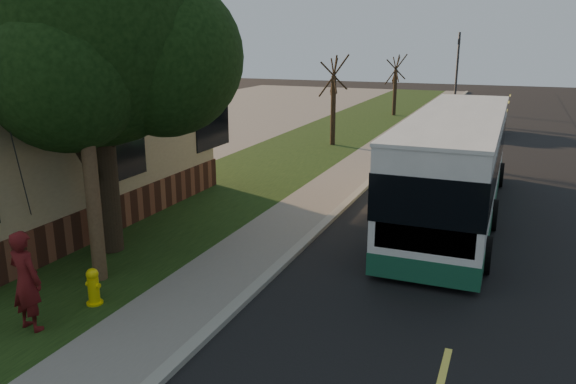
# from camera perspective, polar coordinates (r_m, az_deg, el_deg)

# --- Properties ---
(ground) EXTENTS (120.00, 120.00, 0.00)m
(ground) POSITION_cam_1_polar(r_m,az_deg,el_deg) (10.42, -7.75, -13.92)
(ground) COLOR black
(ground) RESTS_ON ground
(road) EXTENTS (8.00, 80.00, 0.01)m
(road) POSITION_cam_1_polar(r_m,az_deg,el_deg) (18.55, 19.23, -1.39)
(road) COLOR black
(road) RESTS_ON ground
(curb) EXTENTS (0.25, 80.00, 0.12)m
(curb) POSITION_cam_1_polar(r_m,az_deg,el_deg) (19.09, 7.22, 0.00)
(curb) COLOR gray
(curb) RESTS_ON ground
(sidewalk) EXTENTS (2.00, 80.00, 0.08)m
(sidewalk) POSITION_cam_1_polar(r_m,az_deg,el_deg) (19.37, 4.36, 0.24)
(sidewalk) COLOR slate
(sidewalk) RESTS_ON ground
(grass_verge) EXTENTS (5.00, 80.00, 0.07)m
(grass_verge) POSITION_cam_1_polar(r_m,az_deg,el_deg) (20.66, -4.91, 1.18)
(grass_verge) COLOR black
(grass_verge) RESTS_ON ground
(building_lot) EXTENTS (15.00, 80.00, 0.04)m
(building_lot) POSITION_cam_1_polar(r_m,az_deg,el_deg) (26.65, -24.49, 3.02)
(building_lot) COLOR slate
(building_lot) RESTS_ON ground
(fire_hydrant) EXTENTS (0.32, 0.32, 0.74)m
(fire_hydrant) POSITION_cam_1_polar(r_m,az_deg,el_deg) (11.64, -19.17, -9.06)
(fire_hydrant) COLOR yellow
(fire_hydrant) RESTS_ON grass_verge
(utility_pole) EXTENTS (2.86, 3.21, 9.07)m
(utility_pole) POSITION_cam_1_polar(r_m,az_deg,el_deg) (11.89, -20.42, 12.29)
(utility_pole) COLOR #473321
(utility_pole) RESTS_ON ground
(leafy_tree) EXTENTS (6.30, 6.00, 7.80)m
(leafy_tree) POSITION_cam_1_polar(r_m,az_deg,el_deg) (13.70, -18.65, 14.97)
(leafy_tree) COLOR black
(leafy_tree) RESTS_ON grass_verge
(bare_tree_near) EXTENTS (1.38, 1.21, 4.31)m
(bare_tree_near) POSITION_cam_1_polar(r_m,az_deg,el_deg) (27.24, 4.63, 9.14)
(bare_tree_near) COLOR black
(bare_tree_near) RESTS_ON grass_verge
(bare_tree_far) EXTENTS (1.38, 1.21, 4.03)m
(bare_tree_far) POSITION_cam_1_polar(r_m,az_deg,el_deg) (38.72, 10.83, 10.53)
(bare_tree_far) COLOR black
(bare_tree_far) RESTS_ON grass_verge
(traffic_signal) EXTENTS (0.18, 0.22, 5.50)m
(traffic_signal) POSITION_cam_1_polar(r_m,az_deg,el_deg) (42.08, 16.81, 12.11)
(traffic_signal) COLOR #2D2D30
(traffic_signal) RESTS_ON ground
(transit_bus) EXTENTS (2.58, 11.20, 3.03)m
(transit_bus) POSITION_cam_1_polar(r_m,az_deg,el_deg) (16.94, 16.65, 2.93)
(transit_bus) COLOR silver
(transit_bus) RESTS_ON ground
(skateboarder) EXTENTS (0.72, 0.51, 1.84)m
(skateboarder) POSITION_cam_1_polar(r_m,az_deg,el_deg) (10.90, -25.08, -8.17)
(skateboarder) COLOR #501011
(skateboarder) RESTS_ON grass_verge
(dumpster) EXTENTS (1.63, 1.47, 1.18)m
(dumpster) POSITION_cam_1_polar(r_m,az_deg,el_deg) (19.44, -25.09, 0.67)
(dumpster) COLOR #13311D
(dumpster) RESTS_ON building_lot
(distant_car) EXTENTS (2.22, 4.63, 1.53)m
(distant_car) POSITION_cam_1_polar(r_m,az_deg,el_deg) (32.60, 18.84, 6.93)
(distant_car) COLOR black
(distant_car) RESTS_ON ground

